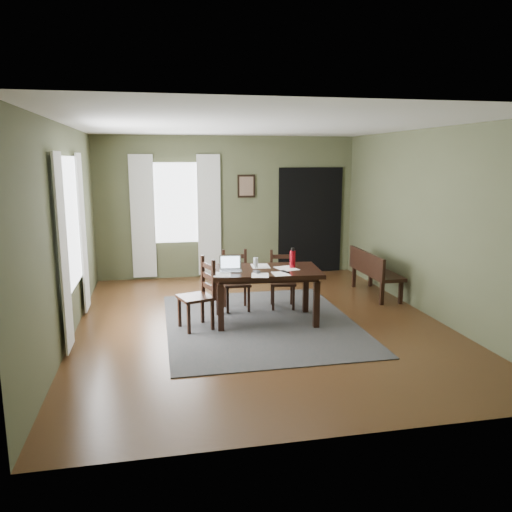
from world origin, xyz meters
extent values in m
cube|color=#492C16|center=(0.00, 0.00, -0.01)|extent=(5.00, 6.00, 0.01)
cube|color=#505537|center=(0.00, 3.00, 1.35)|extent=(5.00, 0.02, 2.70)
cube|color=#505537|center=(0.00, -3.00, 1.35)|extent=(5.00, 0.02, 2.70)
cube|color=#505537|center=(-2.50, 0.00, 1.35)|extent=(0.02, 6.00, 2.70)
cube|color=#505537|center=(2.50, 0.00, 1.35)|extent=(0.02, 6.00, 2.70)
cube|color=white|center=(0.00, 0.00, 2.70)|extent=(5.00, 6.00, 0.02)
cube|color=#373737|center=(0.00, 0.00, 0.01)|extent=(2.60, 3.20, 0.01)
cube|color=black|center=(0.09, 0.05, 0.73)|extent=(1.56, 1.02, 0.06)
cube|color=black|center=(0.09, 0.05, 0.67)|extent=(1.39, 0.85, 0.05)
cube|color=black|center=(-0.59, -0.24, 0.33)|extent=(0.09, 0.09, 0.64)
cube|color=black|center=(-0.52, 0.45, 0.33)|extent=(0.09, 0.09, 0.64)
cube|color=black|center=(0.70, -0.36, 0.33)|extent=(0.09, 0.09, 0.64)
cube|color=black|center=(0.76, 0.34, 0.33)|extent=(0.09, 0.09, 0.64)
cube|color=black|center=(-0.91, -0.08, 0.44)|extent=(0.53, 0.53, 0.04)
cube|color=black|center=(-1.12, 0.03, 0.22)|extent=(0.05, 0.05, 0.41)
cube|color=black|center=(-0.80, 0.14, 0.22)|extent=(0.05, 0.05, 0.41)
cube|color=black|center=(-1.01, -0.29, 0.22)|extent=(0.05, 0.05, 0.41)
cube|color=black|center=(-0.69, -0.19, 0.22)|extent=(0.05, 0.05, 0.41)
cube|color=black|center=(-0.78, 0.15, 0.71)|extent=(0.06, 0.06, 0.52)
cube|color=black|center=(-0.67, -0.19, 0.71)|extent=(0.06, 0.06, 0.52)
cube|color=black|center=(-0.73, -0.02, 0.57)|extent=(0.12, 0.30, 0.07)
cube|color=black|center=(-0.73, -0.02, 0.71)|extent=(0.12, 0.30, 0.07)
cube|color=black|center=(-0.73, -0.02, 0.85)|extent=(0.12, 0.30, 0.07)
cube|color=black|center=(-0.23, 0.66, 0.41)|extent=(0.39, 0.39, 0.04)
cube|color=black|center=(-0.39, 0.50, 0.20)|extent=(0.04, 0.04, 0.38)
cube|color=black|center=(-0.39, 0.82, 0.20)|extent=(0.04, 0.04, 0.38)
cube|color=black|center=(-0.07, 0.50, 0.20)|extent=(0.04, 0.04, 0.38)
cube|color=black|center=(-0.07, 0.82, 0.20)|extent=(0.04, 0.04, 0.38)
cube|color=black|center=(-0.40, 0.84, 0.67)|extent=(0.04, 0.04, 0.49)
cube|color=black|center=(-0.06, 0.84, 0.67)|extent=(0.04, 0.04, 0.49)
cube|color=black|center=(-0.23, 0.84, 0.54)|extent=(0.29, 0.02, 0.07)
cube|color=black|center=(-0.23, 0.84, 0.67)|extent=(0.29, 0.02, 0.07)
cube|color=black|center=(-0.23, 0.84, 0.80)|extent=(0.29, 0.02, 0.07)
cube|color=black|center=(0.48, 0.63, 0.40)|extent=(0.44, 0.44, 0.04)
cube|color=black|center=(0.31, 0.50, 0.20)|extent=(0.04, 0.04, 0.37)
cube|color=black|center=(0.36, 0.81, 0.20)|extent=(0.04, 0.04, 0.37)
cube|color=black|center=(0.61, 0.45, 0.20)|extent=(0.04, 0.04, 0.37)
cube|color=black|center=(0.66, 0.76, 0.20)|extent=(0.04, 0.04, 0.37)
cube|color=black|center=(0.35, 0.83, 0.65)|extent=(0.05, 0.05, 0.47)
cube|color=black|center=(0.67, 0.77, 0.65)|extent=(0.05, 0.05, 0.47)
cube|color=black|center=(0.51, 0.80, 0.52)|extent=(0.28, 0.07, 0.06)
cube|color=black|center=(0.51, 0.80, 0.65)|extent=(0.28, 0.07, 0.06)
cube|color=black|center=(0.51, 0.80, 0.77)|extent=(0.28, 0.07, 0.06)
cube|color=black|center=(2.22, 1.05, 0.40)|extent=(0.43, 1.32, 0.06)
cube|color=black|center=(2.38, 0.48, 0.18)|extent=(0.06, 0.06, 0.37)
cube|color=black|center=(2.06, 0.48, 0.18)|extent=(0.06, 0.06, 0.37)
cube|color=black|center=(2.38, 1.62, 0.18)|extent=(0.06, 0.06, 0.37)
cube|color=black|center=(2.06, 1.62, 0.18)|extent=(0.06, 0.06, 0.37)
cube|color=black|center=(2.03, 1.05, 0.59)|extent=(0.05, 1.32, 0.32)
cube|color=#B7B7BC|center=(-0.41, 0.01, 0.76)|extent=(0.32, 0.23, 0.01)
cube|color=#B7B7BC|center=(-0.40, 0.12, 0.86)|extent=(0.30, 0.08, 0.19)
cube|color=silver|center=(-0.40, 0.11, 0.86)|extent=(0.26, 0.06, 0.16)
cube|color=#3F3F42|center=(-0.41, 0.00, 0.77)|extent=(0.26, 0.14, 0.00)
cube|color=#3F3F42|center=(-0.08, -0.16, 0.77)|extent=(0.09, 0.11, 0.03)
cube|color=black|center=(0.30, -0.19, 0.77)|extent=(0.10, 0.16, 0.02)
cylinder|color=silver|center=(-0.03, 0.16, 0.83)|extent=(0.09, 0.09, 0.15)
cylinder|color=#B10D1A|center=(0.48, 0.07, 0.88)|extent=(0.10, 0.10, 0.24)
cylinder|color=black|center=(0.48, 0.07, 1.02)|extent=(0.06, 0.06, 0.04)
cube|color=white|center=(-0.55, -0.15, 0.76)|extent=(0.26, 0.32, 0.00)
cube|color=white|center=(0.22, -0.27, 0.76)|extent=(0.21, 0.28, 0.00)
cube|color=white|center=(0.05, 0.26, 0.76)|extent=(0.27, 0.34, 0.00)
cube|color=white|center=(0.38, 0.03, 0.76)|extent=(0.33, 0.38, 0.00)
cube|color=white|center=(-0.07, -0.30, 0.76)|extent=(0.28, 0.33, 0.00)
cube|color=white|center=(-2.47, 0.20, 1.45)|extent=(0.01, 1.30, 1.70)
cube|color=white|center=(-1.00, 2.97, 1.45)|extent=(1.00, 0.01, 1.50)
cube|color=silver|center=(-2.44, -0.62, 1.20)|extent=(0.03, 0.48, 2.30)
cube|color=silver|center=(-2.44, 1.02, 1.20)|extent=(0.03, 0.48, 2.30)
cube|color=silver|center=(-1.62, 2.94, 1.20)|extent=(0.44, 0.03, 2.30)
cube|color=silver|center=(-0.38, 2.94, 1.20)|extent=(0.44, 0.03, 2.30)
cube|color=black|center=(0.35, 2.97, 1.75)|extent=(0.34, 0.03, 0.44)
cube|color=brown|center=(0.35, 2.96, 1.75)|extent=(0.27, 0.01, 0.36)
cube|color=black|center=(1.65, 2.97, 1.05)|extent=(1.30, 0.03, 2.10)
camera|label=1|loc=(-1.39, -6.56, 2.26)|focal=35.00mm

